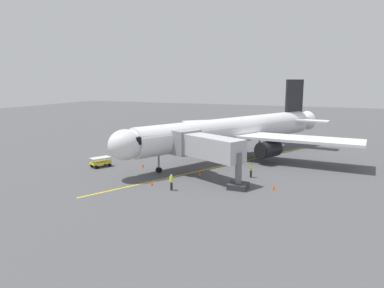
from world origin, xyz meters
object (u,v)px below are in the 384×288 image
object	(u,v)px
ground_crew_wing_walker	(251,170)
safety_cone_wing_port	(274,187)
safety_cone_nose_right	(152,183)
ground_crew_marshaller	(171,182)
safety_cone_nose_left	(143,165)
jet_bridge	(203,147)
airplane	(234,131)
baggage_cart_near_nose	(101,162)
safety_cone_wing_starboard	(200,173)

from	to	relation	value
ground_crew_wing_walker	safety_cone_wing_port	world-z (taller)	ground_crew_wing_walker
ground_crew_wing_walker	safety_cone_nose_right	world-z (taller)	ground_crew_wing_walker
ground_crew_wing_walker	safety_cone_wing_port	size ratio (longest dim) A/B	3.11
ground_crew_marshaller	safety_cone_wing_port	xyz separation A→B (m)	(-9.93, -4.25, -0.61)
safety_cone_nose_left	safety_cone_nose_right	distance (m)	8.64
safety_cone_nose_left	safety_cone_wing_port	distance (m)	18.18
jet_bridge	safety_cone_wing_port	xyz separation A→B (m)	(-8.60, 1.49, -3.49)
jet_bridge	safety_cone_nose_right	distance (m)	7.35
safety_cone_nose_right	airplane	bearing A→B (deg)	-104.08
ground_crew_marshaller	baggage_cart_near_nose	world-z (taller)	ground_crew_marshaller
jet_bridge	ground_crew_wing_walker	bearing A→B (deg)	-155.67
airplane	safety_cone_wing_starboard	world-z (taller)	airplane
safety_cone_nose_left	safety_cone_nose_right	bearing A→B (deg)	126.49
jet_bridge	ground_crew_wing_walker	distance (m)	6.45
airplane	safety_cone_nose_left	world-z (taller)	airplane
safety_cone_nose_right	baggage_cart_near_nose	bearing A→B (deg)	-25.45
safety_cone_nose_right	ground_crew_wing_walker	bearing A→B (deg)	-141.81
safety_cone_wing_port	baggage_cart_near_nose	bearing A→B (deg)	-3.60
baggage_cart_near_nose	safety_cone_nose_right	distance (m)	11.56
safety_cone_wing_port	safety_cone_wing_starboard	world-z (taller)	same
safety_cone_nose_right	safety_cone_wing_port	distance (m)	13.19
safety_cone_wing_port	safety_cone_nose_left	bearing A→B (deg)	-10.90
safety_cone_nose_right	safety_cone_wing_port	world-z (taller)	same
ground_crew_wing_walker	ground_crew_marshaller	bearing A→B (deg)	50.94
airplane	safety_cone_nose_left	xyz separation A→B (m)	(9.52, 10.54, -3.73)
jet_bridge	baggage_cart_near_nose	world-z (taller)	jet_bridge
airplane	ground_crew_wing_walker	bearing A→B (deg)	116.25
airplane	safety_cone_nose_right	bearing A→B (deg)	75.92
baggage_cart_near_nose	safety_cone_wing_starboard	world-z (taller)	baggage_cart_near_nose
ground_crew_wing_walker	safety_cone_nose_right	size ratio (longest dim) A/B	3.11
airplane	safety_cone_nose_left	distance (m)	14.69
jet_bridge	safety_cone_nose_right	world-z (taller)	jet_bridge
jet_bridge	baggage_cart_near_nose	bearing A→B (deg)	0.13
safety_cone_wing_starboard	ground_crew_marshaller	bearing A→B (deg)	84.63
ground_crew_marshaller	safety_cone_nose_right	world-z (taller)	ground_crew_marshaller
ground_crew_marshaller	baggage_cart_near_nose	xyz separation A→B (m)	(13.22, -5.70, -0.23)
ground_crew_wing_walker	safety_cone_wing_starboard	world-z (taller)	ground_crew_wing_walker
safety_cone_nose_left	safety_cone_wing_port	bearing A→B (deg)	169.10
safety_cone_nose_right	safety_cone_wing_port	bearing A→B (deg)	-164.58
airplane	jet_bridge	world-z (taller)	airplane
safety_cone_wing_port	safety_cone_wing_starboard	size ratio (longest dim) A/B	1.00
baggage_cart_near_nose	safety_cone_nose_left	size ratio (longest dim) A/B	5.37
jet_bridge	safety_cone_nose_left	size ratio (longest dim) A/B	20.02
airplane	ground_crew_marshaller	bearing A→B (deg)	84.99
jet_bridge	ground_crew_marshaller	size ratio (longest dim) A/B	6.44
baggage_cart_near_nose	safety_cone_wing_starboard	xyz separation A→B (m)	(-13.84, -0.89, -0.38)
baggage_cart_near_nose	safety_cone_wing_starboard	distance (m)	13.87
safety_cone_wing_port	safety_cone_wing_starboard	bearing A→B (deg)	-14.15
airplane	safety_cone_nose_left	size ratio (longest dim) A/B	68.17
safety_cone_wing_port	safety_cone_wing_starboard	xyz separation A→B (m)	(9.31, -2.35, 0.00)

